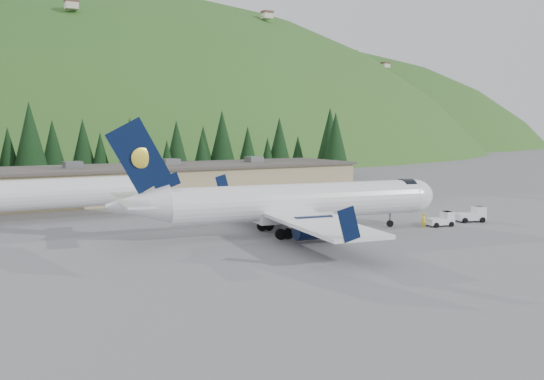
{
  "coord_description": "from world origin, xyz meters",
  "views": [
    {
      "loc": [
        -33.96,
        -52.64,
        11.01
      ],
      "look_at": [
        0.0,
        6.0,
        4.0
      ],
      "focal_mm": 40.0,
      "sensor_mm": 36.0,
      "label": 1
    }
  ],
  "objects_px": {
    "airliner": "(292,203)",
    "terminal_building": "(140,182)",
    "second_airliner": "(15,195)",
    "baggage_tug_a": "(442,220)",
    "baggage_tug_b": "(473,215)",
    "ramp_worker": "(424,221)"
  },
  "relations": [
    {
      "from": "airliner",
      "to": "terminal_building",
      "type": "xyz_separation_m",
      "value": [
        -3.97,
        37.84,
        -0.57
      ]
    },
    {
      "from": "second_airliner",
      "to": "baggage_tug_a",
      "type": "xyz_separation_m",
      "value": [
        41.12,
        -26.08,
        -2.6
      ]
    },
    {
      "from": "second_airliner",
      "to": "baggage_tug_b",
      "type": "height_order",
      "value": "second_airliner"
    },
    {
      "from": "terminal_building",
      "to": "baggage_tug_b",
      "type": "bearing_deg",
      "value": -57.34
    },
    {
      "from": "terminal_building",
      "to": "baggage_tug_a",
      "type": "bearing_deg",
      "value": -63.25
    },
    {
      "from": "baggage_tug_a",
      "to": "ramp_worker",
      "type": "relative_size",
      "value": 1.99
    },
    {
      "from": "airliner",
      "to": "ramp_worker",
      "type": "distance_m",
      "value": 15.35
    },
    {
      "from": "baggage_tug_b",
      "to": "terminal_building",
      "type": "relative_size",
      "value": 0.05
    },
    {
      "from": "ramp_worker",
      "to": "airliner",
      "type": "bearing_deg",
      "value": -11.13
    },
    {
      "from": "baggage_tug_a",
      "to": "baggage_tug_b",
      "type": "distance_m",
      "value": 5.48
    },
    {
      "from": "airliner",
      "to": "second_airliner",
      "type": "bearing_deg",
      "value": 146.36
    },
    {
      "from": "baggage_tug_a",
      "to": "ramp_worker",
      "type": "xyz_separation_m",
      "value": [
        -2.66,
        0.09,
        0.09
      ]
    },
    {
      "from": "airliner",
      "to": "baggage_tug_a",
      "type": "height_order",
      "value": "airliner"
    },
    {
      "from": "second_airliner",
      "to": "terminal_building",
      "type": "bearing_deg",
      "value": 38.78
    },
    {
      "from": "baggage_tug_a",
      "to": "airliner",
      "type": "bearing_deg",
      "value": 174.84
    },
    {
      "from": "baggage_tug_a",
      "to": "terminal_building",
      "type": "height_order",
      "value": "terminal_building"
    },
    {
      "from": "second_airliner",
      "to": "baggage_tug_b",
      "type": "xyz_separation_m",
      "value": [
        46.58,
        -25.6,
        -2.52
      ]
    },
    {
      "from": "airliner",
      "to": "baggage_tug_b",
      "type": "distance_m",
      "value": 23.13
    },
    {
      "from": "second_airliner",
      "to": "baggage_tug_b",
      "type": "relative_size",
      "value": 7.41
    },
    {
      "from": "baggage_tug_b",
      "to": "baggage_tug_a",
      "type": "bearing_deg",
      "value": -156.79
    },
    {
      "from": "baggage_tug_a",
      "to": "baggage_tug_b",
      "type": "height_order",
      "value": "baggage_tug_b"
    },
    {
      "from": "ramp_worker",
      "to": "second_airliner",
      "type": "bearing_deg",
      "value": -29.29
    }
  ]
}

